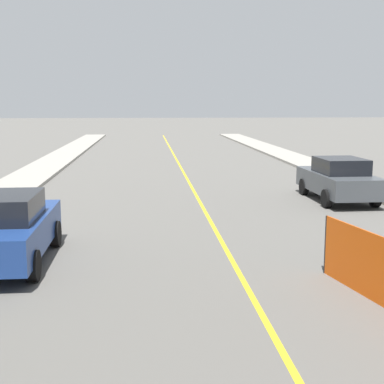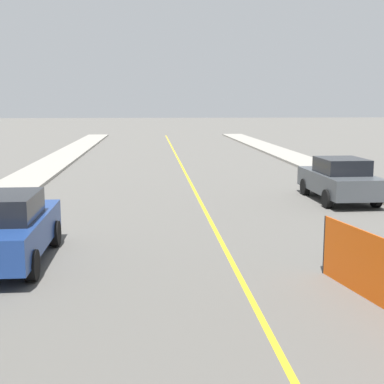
% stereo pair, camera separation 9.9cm
% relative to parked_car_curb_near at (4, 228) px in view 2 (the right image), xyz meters
% --- Properties ---
extents(lane_stripe, '(0.12, 74.35, 0.01)m').
position_rel_parked_car_curb_near_xyz_m(lane_stripe, '(5.05, 11.17, -0.80)').
color(lane_stripe, gold).
rests_on(lane_stripe, ground_plane).
extents(sidewalk_left, '(2.16, 74.35, 0.14)m').
position_rel_parked_car_curb_near_xyz_m(sidewalk_left, '(-2.42, 11.17, -0.73)').
color(sidewalk_left, '#9E998E').
rests_on(sidewalk_left, ground_plane).
extents(sidewalk_right, '(2.16, 74.35, 0.14)m').
position_rel_parked_car_curb_near_xyz_m(sidewalk_right, '(12.53, 11.17, -0.73)').
color(sidewalk_right, '#9E998E').
rests_on(sidewalk_right, ground_plane).
extents(parked_car_curb_near, '(1.94, 4.32, 1.59)m').
position_rel_parked_car_curb_near_xyz_m(parked_car_curb_near, '(0.00, 0.00, 0.00)').
color(parked_car_curb_near, navy).
rests_on(parked_car_curb_near, ground_plane).
extents(parked_car_curb_mid, '(1.94, 4.34, 1.59)m').
position_rel_parked_car_curb_near_xyz_m(parked_car_curb_mid, '(10.12, 6.96, 0.00)').
color(parked_car_curb_mid, '#474C51').
rests_on(parked_car_curb_mid, ground_plane).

